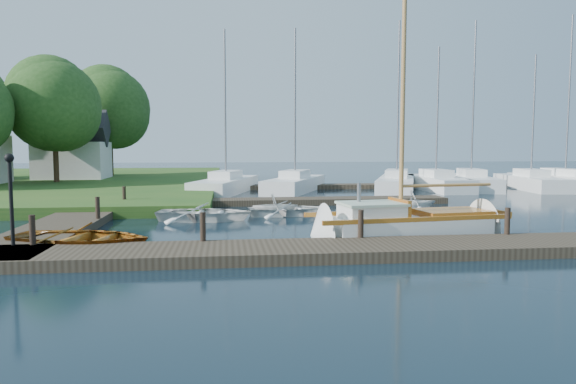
{
  "coord_description": "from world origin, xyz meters",
  "views": [
    {
      "loc": [
        -2.38,
        -19.28,
        2.9
      ],
      "look_at": [
        0.0,
        0.0,
        1.2
      ],
      "focal_mm": 32.0,
      "sensor_mm": 36.0,
      "label": 1
    }
  ],
  "objects": [
    {
      "name": "house_c",
      "position": [
        -14.0,
        22.0,
        2.58
      ],
      "size": [
        5.25,
        4.0,
        5.28
      ],
      "color": "white",
      "rests_on": "shore"
    },
    {
      "name": "mooring_post_0",
      "position": [
        -7.5,
        -5.0,
        0.7
      ],
      "size": [
        0.16,
        0.16,
        0.8
      ],
      "primitive_type": "cylinder",
      "color": "black",
      "rests_on": "near_dock"
    },
    {
      "name": "marina_boat_3",
      "position": [
        9.13,
        14.05,
        0.56
      ],
      "size": [
        5.56,
        9.9,
        11.2
      ],
      "rotation": [
        0.0,
        0.0,
        1.2
      ],
      "color": "white",
      "rests_on": "ground"
    },
    {
      "name": "mooring_post_2",
      "position": [
        1.5,
        -5.0,
        0.7
      ],
      "size": [
        0.16,
        0.16,
        0.8
      ],
      "primitive_type": "cylinder",
      "color": "black",
      "rests_on": "near_dock"
    },
    {
      "name": "tender_c",
      "position": [
        0.26,
        2.23,
        0.35
      ],
      "size": [
        3.53,
        2.63,
        0.7
      ],
      "primitive_type": "imported",
      "rotation": [
        0.0,
        0.0,
        1.64
      ],
      "color": "white",
      "rests_on": "ground"
    },
    {
      "name": "marina_boat_6",
      "position": [
        18.6,
        13.73,
        0.56
      ],
      "size": [
        3.42,
        8.34,
        9.16
      ],
      "rotation": [
        0.0,
        0.0,
        1.42
      ],
      "color": "white",
      "rests_on": "ground"
    },
    {
      "name": "mooring_post_1",
      "position": [
        -3.0,
        -5.0,
        0.7
      ],
      "size": [
        0.16,
        0.16,
        0.8
      ],
      "primitive_type": "cylinder",
      "color": "black",
      "rests_on": "near_dock"
    },
    {
      "name": "tree_7",
      "position": [
        -12.0,
        26.05,
        6.2
      ],
      "size": [
        6.83,
        6.83,
        9.38
      ],
      "color": "#332114",
      "rests_on": "shore"
    },
    {
      "name": "pontoon",
      "position": [
        10.0,
        16.0,
        0.15
      ],
      "size": [
        30.0,
        1.6,
        0.3
      ],
      "primitive_type": "cube",
      "color": "#32291D",
      "rests_on": "ground"
    },
    {
      "name": "marina_boat_1",
      "position": [
        2.19,
        14.0,
        0.57
      ],
      "size": [
        5.27,
        8.48,
        10.51
      ],
      "rotation": [
        0.0,
        0.0,
        1.17
      ],
      "color": "white",
      "rests_on": "ground"
    },
    {
      "name": "marina_boat_5",
      "position": [
        14.66,
        14.55,
        0.57
      ],
      "size": [
        4.1,
        8.76,
        11.49
      ],
      "rotation": [
        0.0,
        0.0,
        1.34
      ],
      "color": "white",
      "rests_on": "ground"
    },
    {
      "name": "ground",
      "position": [
        0.0,
        0.0,
        0.0
      ],
      "size": [
        160.0,
        160.0,
        0.0
      ],
      "primitive_type": "plane",
      "color": "black",
      "rests_on": "ground"
    },
    {
      "name": "sailboat",
      "position": [
        3.49,
        -3.71,
        0.34
      ],
      "size": [
        7.34,
        2.83,
        9.83
      ],
      "rotation": [
        0.0,
        0.0,
        0.12
      ],
      "color": "white",
      "rests_on": "ground"
    },
    {
      "name": "mooring_post_4",
      "position": [
        -7.0,
        0.0,
        0.7
      ],
      "size": [
        0.16,
        0.16,
        0.8
      ],
      "primitive_type": "cylinder",
      "color": "black",
      "rests_on": "left_dock"
    },
    {
      "name": "dinghy",
      "position": [
        -6.47,
        -4.24,
        0.42
      ],
      "size": [
        4.68,
        3.88,
        0.84
      ],
      "primitive_type": "imported",
      "rotation": [
        0.0,
        0.0,
        1.3
      ],
      "color": "#8F3D0F",
      "rests_on": "ground"
    },
    {
      "name": "far_dock",
      "position": [
        2.0,
        6.5,
        0.15
      ],
      "size": [
        14.0,
        1.6,
        0.3
      ],
      "primitive_type": "cube",
      "color": "#32291D",
      "rests_on": "ground"
    },
    {
      "name": "marina_boat_7",
      "position": [
        21.4,
        14.07,
        0.57
      ],
      "size": [
        3.34,
        9.79,
        11.95
      ],
      "rotation": [
        0.0,
        0.0,
        1.69
      ],
      "color": "white",
      "rests_on": "ground"
    },
    {
      "name": "tree_3",
      "position": [
        -14.0,
        18.05,
        5.81
      ],
      "size": [
        6.41,
        6.38,
        8.74
      ],
      "color": "#332114",
      "rests_on": "shore"
    },
    {
      "name": "tender_a",
      "position": [
        -3.19,
        1.14,
        0.39
      ],
      "size": [
        4.08,
        3.18,
        0.77
      ],
      "primitive_type": "imported",
      "rotation": [
        0.0,
        0.0,
        1.43
      ],
      "color": "white",
      "rests_on": "ground"
    },
    {
      "name": "mooring_post_3",
      "position": [
        6.0,
        -5.0,
        0.7
      ],
      "size": [
        0.16,
        0.16,
        0.8
      ],
      "primitive_type": "cylinder",
      "color": "black",
      "rests_on": "near_dock"
    },
    {
      "name": "lamp_post",
      "position": [
        -8.0,
        -5.0,
        1.87
      ],
      "size": [
        0.24,
        0.24,
        2.44
      ],
      "color": "black",
      "rests_on": "near_dock"
    },
    {
      "name": "mooring_post_5",
      "position": [
        -7.0,
        5.0,
        0.7
      ],
      "size": [
        0.16,
        0.16,
        0.8
      ],
      "primitive_type": "cylinder",
      "color": "black",
      "rests_on": "left_dock"
    },
    {
      "name": "near_dock",
      "position": [
        0.0,
        -6.0,
        0.15
      ],
      "size": [
        18.0,
        2.2,
        0.3
      ],
      "primitive_type": "cube",
      "color": "#32291D",
      "rests_on": "ground"
    },
    {
      "name": "tender_b",
      "position": [
        -0.25,
        2.44,
        0.51
      ],
      "size": [
        2.04,
        1.79,
        1.03
      ],
      "primitive_type": "imported",
      "rotation": [
        0.0,
        0.0,
        1.63
      ],
      "color": "white",
      "rests_on": "ground"
    },
    {
      "name": "marina_boat_0",
      "position": [
        -2.31,
        13.61,
        0.56
      ],
      "size": [
        4.62,
        9.08,
        10.24
      ],
      "rotation": [
        0.0,
        0.0,
        1.28
      ],
      "color": "white",
      "rests_on": "ground"
    },
    {
      "name": "left_dock",
      "position": [
        -8.0,
        2.0,
        0.15
      ],
      "size": [
        2.2,
        18.0,
        0.3
      ],
      "primitive_type": "cube",
      "color": "#32291D",
      "rests_on": "ground"
    },
    {
      "name": "tender_d",
      "position": [
        6.26,
        3.31,
        0.52
      ],
      "size": [
        2.11,
        1.85,
        1.05
      ],
      "primitive_type": "imported",
      "rotation": [
        0.0,
        0.0,
        1.5
      ],
      "color": "white",
      "rests_on": "ground"
    },
    {
      "name": "marina_boat_4",
      "position": [
        11.86,
        14.0,
        0.56
      ],
      "size": [
        2.26,
        7.86,
        9.56
      ],
      "rotation": [
        0.0,
        0.0,
        1.56
      ],
      "color": "white",
      "rests_on": "ground"
    }
  ]
}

